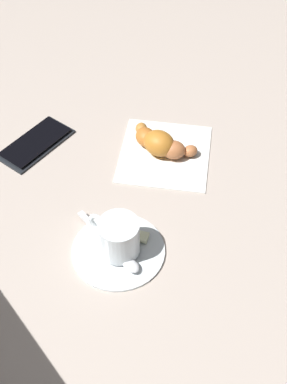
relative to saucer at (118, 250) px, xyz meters
name	(u,v)px	position (x,y,z in m)	size (l,w,h in m)	color
ground_plane	(155,205)	(-0.09, 0.05, 0.00)	(1.80, 1.80, 0.00)	#B3A397
saucer	(118,250)	(0.00, 0.00, 0.00)	(0.14, 0.14, 0.01)	silver
espresso_cup	(118,237)	(0.00, 0.00, 0.03)	(0.06, 0.08, 0.06)	silver
teaspoon	(117,251)	(0.01, 0.00, 0.01)	(0.11, 0.11, 0.01)	silver
sugar_packet	(126,233)	(-0.03, 0.01, 0.01)	(0.07, 0.02, 0.01)	beige
napkin	(165,153)	(-0.21, 0.06, 0.00)	(0.16, 0.15, 0.00)	white
croissant	(159,143)	(-0.21, 0.05, 0.02)	(0.09, 0.12, 0.04)	#B97734
cell_phone	(36,143)	(-0.21, -0.17, 0.00)	(0.15, 0.13, 0.01)	black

